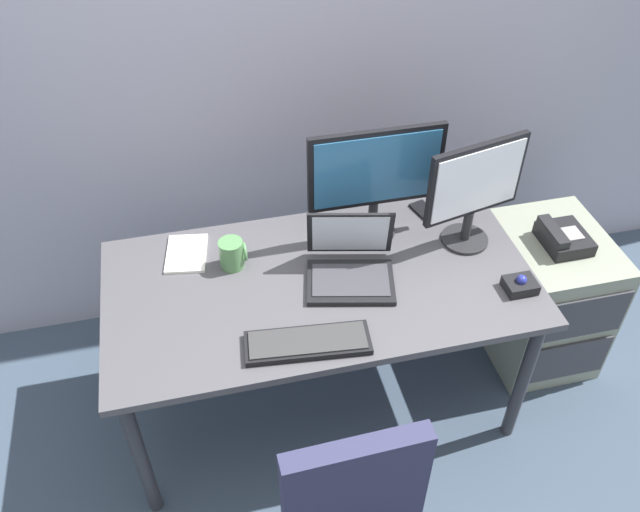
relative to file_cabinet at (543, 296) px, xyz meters
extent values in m
plane|color=#3A495A|center=(-1.01, -0.08, -0.31)|extent=(8.00, 8.00, 0.00)
cube|color=#A09FB2|center=(-1.01, 0.67, 1.09)|extent=(6.00, 0.10, 2.80)
cube|color=#4B494E|center=(-1.01, -0.08, 0.37)|extent=(1.54, 0.80, 0.03)
cylinder|color=#2D2D33|center=(-1.72, -0.41, 0.02)|extent=(0.05, 0.05, 0.67)
cylinder|color=#2D2D33|center=(-0.30, -0.41, 0.02)|extent=(0.05, 0.05, 0.67)
cylinder|color=#2D2D33|center=(-1.72, 0.26, 0.02)|extent=(0.05, 0.05, 0.67)
cylinder|color=#2D2D33|center=(-0.30, 0.26, 0.02)|extent=(0.05, 0.05, 0.67)
cube|color=gray|center=(0.00, 0.00, 0.00)|extent=(0.42, 0.52, 0.62)
cube|color=#38383D|center=(0.00, -0.26, 0.14)|extent=(0.38, 0.01, 0.21)
cube|color=#38383D|center=(0.00, -0.26, -0.13)|extent=(0.38, 0.01, 0.21)
cube|color=black|center=(0.00, -0.02, 0.34)|extent=(0.17, 0.20, 0.06)
cube|color=black|center=(-0.06, -0.02, 0.39)|extent=(0.05, 0.18, 0.04)
cube|color=gray|center=(0.02, -0.03, 0.37)|extent=(0.07, 0.08, 0.01)
cube|color=#2F304F|center=(-1.11, -0.89, 0.40)|extent=(0.40, 0.07, 0.42)
cylinder|color=#262628|center=(-0.75, 0.15, 0.39)|extent=(0.18, 0.18, 0.01)
cylinder|color=#262628|center=(-0.75, 0.15, 0.47)|extent=(0.04, 0.04, 0.13)
cube|color=black|center=(-0.75, 0.15, 0.69)|extent=(0.51, 0.03, 0.31)
cube|color=teal|center=(-0.75, 0.13, 0.69)|extent=(0.47, 0.01, 0.28)
cylinder|color=#262628|center=(-0.42, 0.02, 0.39)|extent=(0.18, 0.18, 0.01)
cylinder|color=#262628|center=(-0.42, 0.02, 0.46)|extent=(0.04, 0.04, 0.13)
cube|color=black|center=(-0.42, 0.02, 0.67)|extent=(0.39, 0.11, 0.30)
cube|color=white|center=(-0.42, 0.00, 0.67)|extent=(0.36, 0.09, 0.26)
cube|color=black|center=(-1.12, -0.36, 0.40)|extent=(0.42, 0.18, 0.02)
cube|color=#353535|center=(-1.12, -0.36, 0.41)|extent=(0.39, 0.15, 0.01)
cube|color=black|center=(-0.91, -0.12, 0.40)|extent=(0.35, 0.28, 0.02)
cube|color=#38383D|center=(-0.91, -0.12, 0.41)|extent=(0.30, 0.22, 0.00)
cube|color=black|center=(-0.88, 0.01, 0.51)|extent=(0.32, 0.13, 0.22)
cube|color=silver|center=(-0.88, 0.01, 0.51)|extent=(0.28, 0.11, 0.19)
cube|color=black|center=(-0.33, -0.28, 0.41)|extent=(0.11, 0.09, 0.04)
sphere|color=navy|center=(-0.33, -0.28, 0.43)|extent=(0.04, 0.04, 0.04)
cylinder|color=#52854E|center=(-1.31, 0.08, 0.44)|extent=(0.09, 0.09, 0.11)
torus|color=#508550|center=(-1.26, 0.08, 0.45)|extent=(0.01, 0.07, 0.07)
cube|color=white|center=(-1.47, 0.18, 0.39)|extent=(0.18, 0.23, 0.01)
cube|color=black|center=(-0.51, 0.21, 0.39)|extent=(0.10, 0.15, 0.01)
camera|label=1|loc=(-1.40, -1.74, 2.05)|focal=37.18mm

